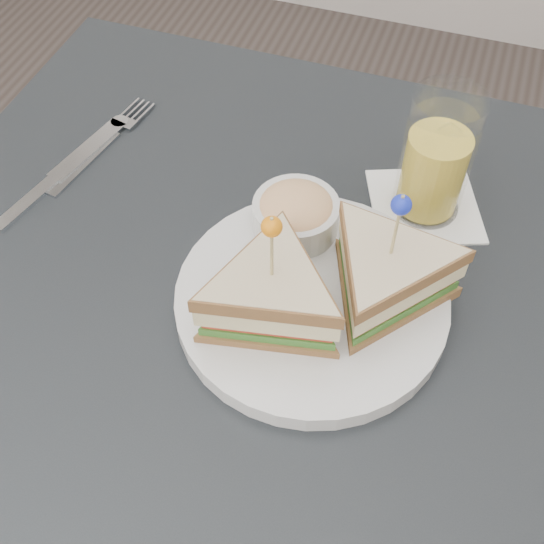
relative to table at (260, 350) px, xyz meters
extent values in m
plane|color=#3F3833|center=(0.00, 0.00, -0.67)|extent=(3.50, 3.50, 0.00)
cube|color=black|center=(0.00, 0.00, 0.06)|extent=(0.80, 0.80, 0.03)
cylinder|color=black|center=(-0.35, 0.35, -0.31)|extent=(0.04, 0.04, 0.72)
cylinder|color=black|center=(0.35, 0.35, -0.31)|extent=(0.04, 0.04, 0.72)
cylinder|color=silver|center=(0.05, 0.02, 0.08)|extent=(0.33, 0.33, 0.02)
cylinder|color=silver|center=(0.05, 0.02, 0.09)|extent=(0.33, 0.33, 0.00)
cylinder|color=tan|center=(0.02, -0.02, 0.19)|extent=(0.00, 0.00, 0.08)
sphere|color=orange|center=(0.02, -0.02, 0.22)|extent=(0.02, 0.02, 0.02)
cylinder|color=tan|center=(0.11, 0.04, 0.19)|extent=(0.00, 0.00, 0.08)
sphere|color=#1727AE|center=(0.11, 0.04, 0.22)|extent=(0.02, 0.02, 0.02)
cylinder|color=silver|center=(0.01, 0.09, 0.11)|extent=(0.11, 0.11, 0.04)
ellipsoid|color=#E0B772|center=(0.01, 0.09, 0.12)|extent=(0.10, 0.10, 0.03)
cube|color=#B6BDC2|center=(-0.26, 0.13, 0.08)|extent=(0.03, 0.12, 0.00)
cube|color=#B6BDC2|center=(-0.24, 0.20, 0.08)|extent=(0.03, 0.02, 0.00)
cube|color=silver|center=(-0.29, 0.05, 0.08)|extent=(0.04, 0.10, 0.01)
cube|color=silver|center=(-0.26, 0.15, 0.08)|extent=(0.05, 0.12, 0.00)
cylinder|color=silver|center=(-0.25, 0.20, 0.08)|extent=(0.03, 0.03, 0.00)
cube|color=white|center=(0.13, 0.19, 0.08)|extent=(0.15, 0.15, 0.00)
cylinder|color=gold|center=(0.13, 0.19, 0.13)|extent=(0.08, 0.08, 0.09)
cylinder|color=white|center=(0.13, 0.19, 0.15)|extent=(0.09, 0.09, 0.14)
cube|color=white|center=(0.13, 0.20, 0.17)|extent=(0.02, 0.02, 0.02)
cube|color=white|center=(0.12, 0.18, 0.17)|extent=(0.02, 0.02, 0.02)
camera|label=1|loc=(0.13, -0.35, 0.62)|focal=45.00mm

